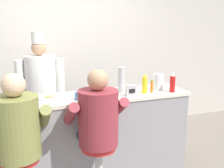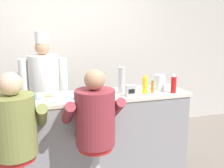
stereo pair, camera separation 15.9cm
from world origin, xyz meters
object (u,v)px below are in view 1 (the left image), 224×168
at_px(cereal_bowl, 29,99).
at_px(napkin_dispenser_chrome, 131,90).
at_px(hot_sauce_bottle_orange, 152,86).
at_px(water_pitcher_clear, 158,82).
at_px(cook_in_whites_near, 41,87).
at_px(breakfast_plate, 49,98).
at_px(ketchup_bottle_red, 173,83).
at_px(cup_stack_steel, 121,80).
at_px(diner_seated_maroon, 97,121).
at_px(mustard_bottle_yellow, 145,84).
at_px(coffee_mug_blue, 79,96).
at_px(coffee_mug_white, 102,90).
at_px(diner_seated_olive, 17,131).

xyz_separation_m(cereal_bowl, napkin_dispenser_chrome, (1.09, -0.18, 0.04)).
bearing_deg(hot_sauce_bottle_orange, water_pitcher_clear, 33.44).
xyz_separation_m(water_pitcher_clear, cook_in_whites_near, (-1.33, 0.90, -0.15)).
bearing_deg(water_pitcher_clear, breakfast_plate, 178.93).
xyz_separation_m(ketchup_bottle_red, cup_stack_steel, (-0.59, 0.17, 0.04)).
distance_m(water_pitcher_clear, diner_seated_maroon, 1.06).
distance_m(mustard_bottle_yellow, cup_stack_steel, 0.28).
bearing_deg(water_pitcher_clear, cereal_bowl, 179.10).
height_order(coffee_mug_blue, napkin_dispenser_chrome, napkin_dispenser_chrome).
height_order(mustard_bottle_yellow, hot_sauce_bottle_orange, mustard_bottle_yellow).
xyz_separation_m(ketchup_bottle_red, coffee_mug_white, (-0.82, 0.17, -0.07)).
xyz_separation_m(ketchup_bottle_red, cereal_bowl, (-1.63, 0.19, -0.09)).
bearing_deg(cook_in_whites_near, napkin_dispenser_chrome, -49.94).
distance_m(water_pitcher_clear, cook_in_whites_near, 1.61).
distance_m(cereal_bowl, diner_seated_maroon, 0.79).
height_order(breakfast_plate, cereal_bowl, cereal_bowl).
xyz_separation_m(diner_seated_maroon, cook_in_whites_near, (-0.40, 1.36, 0.08)).
relative_size(cup_stack_steel, cook_in_whites_near, 0.18).
xyz_separation_m(ketchup_bottle_red, water_pitcher_clear, (-0.10, 0.16, -0.02)).
bearing_deg(cereal_bowl, breakfast_plate, 0.22).
relative_size(cereal_bowl, coffee_mug_blue, 1.07).
distance_m(hot_sauce_bottle_orange, diner_seated_maroon, 0.90).
xyz_separation_m(ketchup_bottle_red, cook_in_whites_near, (-1.43, 1.06, -0.17)).
height_order(mustard_bottle_yellow, diner_seated_olive, diner_seated_olive).
height_order(water_pitcher_clear, cup_stack_steel, cup_stack_steel).
xyz_separation_m(water_pitcher_clear, diner_seated_maroon, (-0.93, -0.46, -0.23)).
bearing_deg(ketchup_bottle_red, cook_in_whites_near, 143.36).
xyz_separation_m(hot_sauce_bottle_orange, cup_stack_steel, (-0.35, 0.10, 0.08)).
relative_size(napkin_dispenser_chrome, diner_seated_maroon, 0.10).
xyz_separation_m(water_pitcher_clear, cup_stack_steel, (-0.49, 0.01, 0.06)).
relative_size(mustard_bottle_yellow, breakfast_plate, 1.07).
bearing_deg(breakfast_plate, coffee_mug_white, -1.54).
bearing_deg(cup_stack_steel, water_pitcher_clear, -0.87).
xyz_separation_m(cup_stack_steel, diner_seated_olive, (-1.18, -0.47, -0.29)).
distance_m(mustard_bottle_yellow, hot_sauce_bottle_orange, 0.11).
xyz_separation_m(mustard_bottle_yellow, cereal_bowl, (-1.29, 0.13, -0.09)).
relative_size(mustard_bottle_yellow, diner_seated_maroon, 0.18).
bearing_deg(cup_stack_steel, breakfast_plate, 178.81).
relative_size(mustard_bottle_yellow, water_pitcher_clear, 1.23).
height_order(cereal_bowl, cook_in_whites_near, cook_in_whites_near).
relative_size(ketchup_bottle_red, cup_stack_steel, 0.81).
relative_size(water_pitcher_clear, breakfast_plate, 0.87).
bearing_deg(ketchup_bottle_red, cup_stack_steel, 163.70).
height_order(coffee_mug_blue, cook_in_whites_near, cook_in_whites_near).
relative_size(water_pitcher_clear, diner_seated_maroon, 0.14).
distance_m(coffee_mug_blue, cup_stack_steel, 0.56).
bearing_deg(mustard_bottle_yellow, diner_seated_olive, -166.07).
bearing_deg(coffee_mug_white, diner_seated_olive, -153.61).
xyz_separation_m(ketchup_bottle_red, coffee_mug_blue, (-1.12, 0.05, -0.07)).
distance_m(hot_sauce_bottle_orange, cook_in_whites_near, 1.56).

